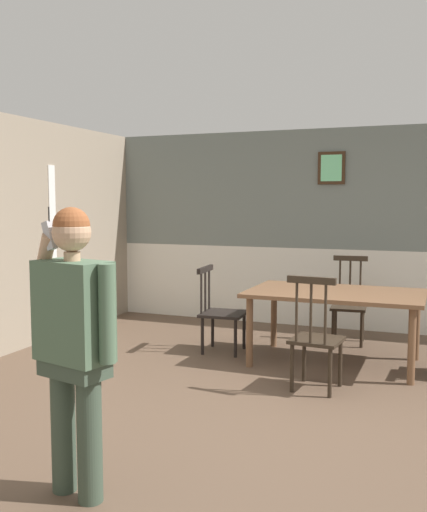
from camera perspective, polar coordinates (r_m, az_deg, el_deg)
ground_plane at (r=4.76m, az=7.11°, el=-15.20°), size 7.35×7.35×0.00m
room_back_partition at (r=7.75m, az=13.29°, el=2.20°), size 6.68×0.17×2.61m
dining_table at (r=6.09m, az=11.88°, el=-4.14°), size 1.76×1.11×0.75m
chair_near_window at (r=5.23m, az=10.00°, el=-7.83°), size 0.46×0.46×1.03m
chair_by_doorway at (r=7.04m, az=13.15°, el=-4.57°), size 0.43×0.43×1.02m
chair_opposite_corner at (r=6.46m, az=0.66°, el=-5.42°), size 0.50×0.50×0.95m
person_figure at (r=3.34m, az=-13.48°, el=-7.36°), size 0.58×0.33×1.64m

